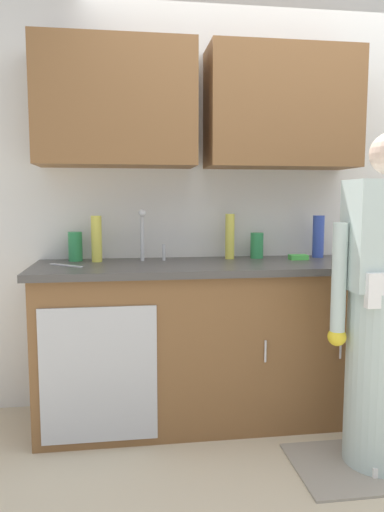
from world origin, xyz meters
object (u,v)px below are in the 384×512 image
(bottle_cleaner_spray, at_px, (318,236))
(knife_on_counter, at_px, (66,265))
(sink, at_px, (150,266))
(bottle_soap, at_px, (230,237))
(bottle_dish_liquid, at_px, (97,239))
(bottle_water_tall, at_px, (257,245))
(person_at_sink, at_px, (383,328))
(cup_by_sink, at_px, (366,256))
(sponge, at_px, (298,257))
(bottle_water_short, at_px, (75,247))

(bottle_cleaner_spray, bearing_deg, knife_on_counter, -173.23)
(sink, bearing_deg, bottle_soap, 18.18)
(bottle_soap, bearing_deg, bottle_dish_liquid, -178.09)
(bottle_water_tall, height_order, bottle_cleaner_spray, bottle_cleaner_spray)
(person_at_sink, xyz_separation_m, cup_by_sink, (0.12, 0.43, 0.30))
(knife_on_counter, xyz_separation_m, sponge, (1.39, 0.08, 0.01))
(bottle_water_tall, xyz_separation_m, knife_on_counter, (-1.15, -0.19, -0.08))
(sink, height_order, bottle_water_tall, sink)
(bottle_cleaner_spray, distance_m, knife_on_counter, 1.57)
(bottle_water_tall, relative_size, bottle_soap, 0.57)
(sink, distance_m, cup_by_sink, 1.23)
(bottle_dish_liquid, relative_size, bottle_cleaner_spray, 1.02)
(sink, bearing_deg, bottle_cleaner_spray, 8.93)
(sink, relative_size, knife_on_counter, 2.08)
(bottle_water_tall, xyz_separation_m, bottle_water_short, (-1.12, 0.01, 0.01))
(sponge, bearing_deg, sink, -175.67)
(bottle_water_tall, distance_m, sponge, 0.27)
(bottle_dish_liquid, bearing_deg, sponge, -3.23)
(person_at_sink, xyz_separation_m, sponge, (-0.17, 0.70, 0.26))
(cup_by_sink, relative_size, knife_on_counter, 0.41)
(bottle_water_tall, height_order, sponge, bottle_water_tall)
(bottle_dish_liquid, height_order, bottle_soap, bottle_soap)
(bottle_soap, distance_m, bottle_cleaner_spray, 0.58)
(bottle_water_tall, distance_m, knife_on_counter, 1.17)
(bottle_dish_liquid, height_order, cup_by_sink, bottle_dish_liquid)
(person_at_sink, bearing_deg, knife_on_counter, 158.35)
(person_at_sink, distance_m, bottle_soap, 1.06)
(sink, relative_size, person_at_sink, 0.31)
(bottle_dish_liquid, distance_m, knife_on_counter, 0.26)
(bottle_water_short, relative_size, knife_on_counter, 0.73)
(cup_by_sink, xyz_separation_m, knife_on_counter, (-1.68, 0.19, -0.05))
(knife_on_counter, distance_m, sponge, 1.39)
(sink, xyz_separation_m, bottle_water_short, (-0.44, 0.19, 0.10))
(sink, distance_m, bottle_soap, 0.55)
(bottle_cleaner_spray, distance_m, cup_by_sink, 0.40)
(bottle_water_tall, bearing_deg, knife_on_counter, -170.49)
(bottle_soap, xyz_separation_m, knife_on_counter, (-0.97, -0.18, -0.14))
(person_at_sink, distance_m, sponge, 0.77)
(bottle_water_tall, relative_size, knife_on_counter, 0.67)
(person_at_sink, distance_m, cup_by_sink, 0.54)
(bottle_dish_liquid, distance_m, bottle_water_short, 0.15)
(knife_on_counter, bearing_deg, bottle_water_tall, 50.28)
(bottle_cleaner_spray, height_order, knife_on_counter, bottle_cleaner_spray)
(sink, xyz_separation_m, person_at_sink, (1.09, -0.63, -0.23))
(sink, bearing_deg, bottle_water_short, 156.14)
(sink, height_order, bottle_water_short, sink)
(cup_by_sink, bearing_deg, bottle_cleaner_spray, 109.35)
(knife_on_counter, bearing_deg, cup_by_sink, 34.35)
(bottle_water_tall, relative_size, cup_by_sink, 1.63)
(sink, bearing_deg, person_at_sink, -30.17)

